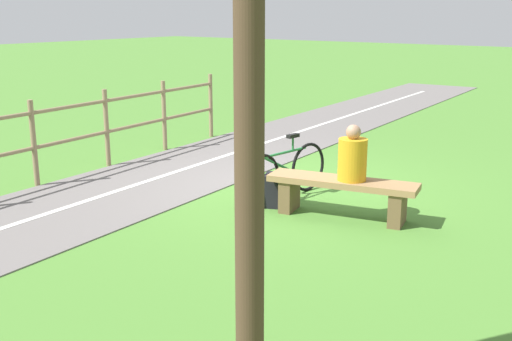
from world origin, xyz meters
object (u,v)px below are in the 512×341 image
Objects in this scene: bench at (342,191)px; bicycle at (285,172)px; person_seated at (352,157)px; backpack at (273,190)px; tree_near_bench at (249,98)px.

bicycle is (1.04, -0.28, 0.03)m from bench.
bench is 1.08m from bicycle.
person_seated reaches higher than bicycle.
person_seated is 0.41× the size of bicycle.
bench is at bearing -0.00° from person_seated.
person_seated is at bearing 180.00° from bench.
backpack is 0.10× the size of tree_near_bench.
tree_near_bench reaches higher than bicycle.
bench is 4.39m from tree_near_bench.
tree_near_bench is (-2.44, 4.08, 1.68)m from bicycle.
tree_near_bench is at bearing 122.71° from backpack.
tree_near_bench is (-1.28, 3.83, 1.26)m from person_seated.
person_seated reaches higher than bench.
bicycle is 0.39× the size of tree_near_bench.
bicycle is at bearing -79.81° from backpack.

